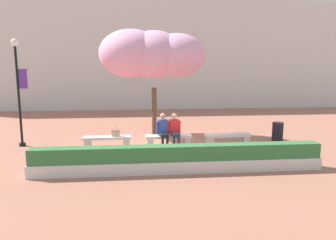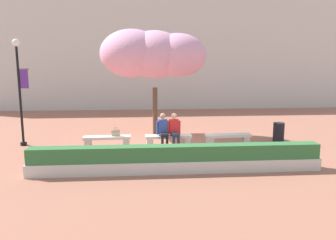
% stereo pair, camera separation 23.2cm
% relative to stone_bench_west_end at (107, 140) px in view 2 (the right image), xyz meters
% --- Properties ---
extents(ground_plane, '(100.00, 100.00, 0.00)m').
position_rel_stone_bench_west_end_xyz_m(ground_plane, '(2.31, 0.00, -0.30)').
color(ground_plane, '#9E604C').
extents(building_facade, '(28.00, 4.00, 7.45)m').
position_rel_stone_bench_west_end_xyz_m(building_facade, '(2.31, 12.42, 3.42)').
color(building_facade, beige).
rests_on(building_facade, ground).
extents(stone_bench_west_end, '(1.78, 0.48, 0.45)m').
position_rel_stone_bench_west_end_xyz_m(stone_bench_west_end, '(0.00, 0.00, 0.00)').
color(stone_bench_west_end, beige).
rests_on(stone_bench_west_end, ground).
extents(stone_bench_near_west, '(1.78, 0.48, 0.45)m').
position_rel_stone_bench_west_end_xyz_m(stone_bench_near_west, '(2.31, 0.00, 0.00)').
color(stone_bench_near_west, beige).
rests_on(stone_bench_near_west, ground).
extents(stone_bench_center, '(1.78, 0.48, 0.45)m').
position_rel_stone_bench_west_end_xyz_m(stone_bench_center, '(4.62, 0.00, 0.00)').
color(stone_bench_center, beige).
rests_on(stone_bench_center, ground).
extents(person_seated_left, '(0.51, 0.71, 1.29)m').
position_rel_stone_bench_west_end_xyz_m(person_seated_left, '(2.11, -0.05, 0.40)').
color(person_seated_left, black).
rests_on(person_seated_left, ground).
extents(person_seated_right, '(0.51, 0.71, 1.29)m').
position_rel_stone_bench_west_end_xyz_m(person_seated_right, '(2.53, -0.05, 0.40)').
color(person_seated_right, black).
rests_on(person_seated_right, ground).
extents(handbag, '(0.30, 0.15, 0.34)m').
position_rel_stone_bench_west_end_xyz_m(handbag, '(0.32, 0.03, 0.28)').
color(handbag, tan).
rests_on(handbag, stone_bench_west_end).
extents(cherry_tree_main, '(4.55, 3.01, 4.59)m').
position_rel_stone_bench_west_end_xyz_m(cherry_tree_main, '(1.75, 2.27, 3.22)').
color(cherry_tree_main, '#513828').
rests_on(cherry_tree_main, ground).
extents(lamp_post_with_banner, '(0.54, 0.28, 4.04)m').
position_rel_stone_bench_west_end_xyz_m(lamp_post_with_banner, '(-3.27, 0.65, 2.12)').
color(lamp_post_with_banner, black).
rests_on(lamp_post_with_banner, ground).
extents(planter_hedge_foreground, '(8.51, 0.50, 0.80)m').
position_rel_stone_bench_west_end_xyz_m(planter_hedge_foreground, '(2.31, -2.99, 0.08)').
color(planter_hedge_foreground, beige).
rests_on(planter_hedge_foreground, ground).
extents(trash_bin, '(0.44, 0.44, 0.78)m').
position_rel_stone_bench_west_end_xyz_m(trash_bin, '(6.83, 0.46, 0.09)').
color(trash_bin, black).
rests_on(trash_bin, ground).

